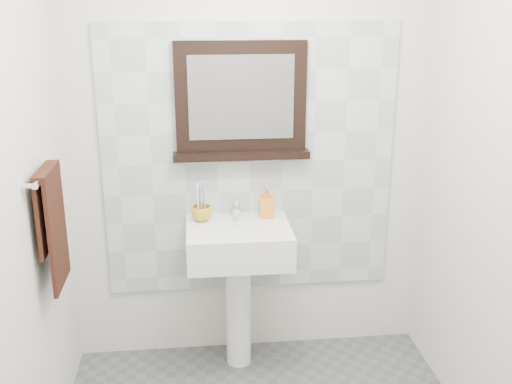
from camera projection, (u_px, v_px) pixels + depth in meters
back_wall at (249, 144)px, 3.28m from camera, size 2.00×0.01×2.50m
left_wall at (1, 221)px, 2.13m from camera, size 0.01×2.20×2.50m
splashback at (250, 162)px, 3.30m from camera, size 1.60×0.02×1.50m
pedestal_sink at (239, 258)px, 3.23m from camera, size 0.55×0.44×0.96m
toothbrush_cup at (202, 213)px, 3.24m from camera, size 0.14×0.14×0.08m
toothbrushes at (201, 199)px, 3.21m from camera, size 0.05×0.04×0.21m
soap_dispenser at (267, 202)px, 3.28m from camera, size 0.08×0.08×0.17m
framed_mirror at (241, 103)px, 3.16m from camera, size 0.73×0.11×0.62m
towel_bar at (45, 173)px, 2.58m from camera, size 0.07×0.40×0.03m
hand_towel at (52, 218)px, 2.65m from camera, size 0.06×0.30×0.55m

